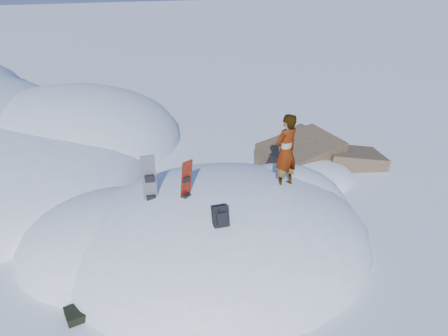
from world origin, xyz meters
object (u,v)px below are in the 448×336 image
object	(u,v)px
snowboard_dark	(150,190)
backpack	(220,216)
snowboard_red	(186,189)
person	(286,151)

from	to	relation	value
snowboard_dark	backpack	world-z (taller)	snowboard_dark
snowboard_red	snowboard_dark	size ratio (longest dim) A/B	0.86
snowboard_red	person	bearing A→B (deg)	-25.67
snowboard_dark	backpack	xyz separation A→B (m)	(1.13, -1.39, -0.00)
snowboard_red	backpack	bearing A→B (deg)	-97.64
snowboard_dark	backpack	size ratio (longest dim) A/B	3.24
snowboard_red	person	world-z (taller)	person
snowboard_red	person	xyz separation A→B (m)	(2.25, 0.15, 0.50)
snowboard_red	snowboard_dark	world-z (taller)	snowboard_dark
snowboard_dark	snowboard_red	bearing A→B (deg)	-22.01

